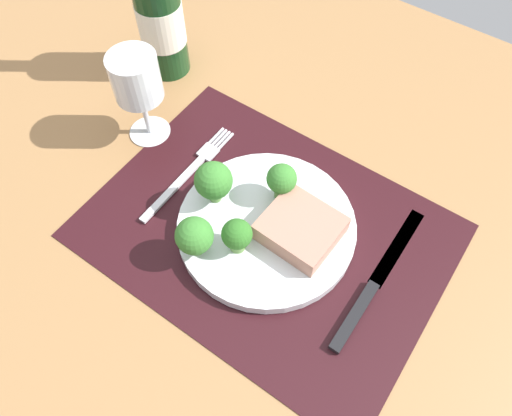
# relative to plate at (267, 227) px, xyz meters

# --- Properties ---
(ground_plane) EXTENTS (1.40, 1.10, 0.03)m
(ground_plane) POSITION_rel_plate_xyz_m (0.00, 0.00, -0.03)
(ground_plane) COLOR #996D42
(placemat) EXTENTS (0.46, 0.34, 0.00)m
(placemat) POSITION_rel_plate_xyz_m (0.00, 0.00, -0.01)
(placemat) COLOR black
(placemat) RESTS_ON ground_plane
(plate) EXTENTS (0.23, 0.23, 0.02)m
(plate) POSITION_rel_plate_xyz_m (0.00, 0.00, 0.00)
(plate) COLOR silver
(plate) RESTS_ON placemat
(steak) EXTENTS (0.10, 0.09, 0.03)m
(steak) POSITION_rel_plate_xyz_m (0.04, 0.01, 0.02)
(steak) COLOR tan
(steak) RESTS_ON plate
(broccoli_back_left) EXTENTS (0.04, 0.04, 0.06)m
(broccoli_back_left) POSITION_rel_plate_xyz_m (-0.01, 0.05, 0.04)
(broccoli_back_left) COLOR #5B8942
(broccoli_back_left) RESTS_ON plate
(broccoli_near_steak) EXTENTS (0.05, 0.05, 0.06)m
(broccoli_near_steak) POSITION_rel_plate_xyz_m (-0.05, -0.08, 0.04)
(broccoli_near_steak) COLOR #6B994C
(broccoli_near_steak) RESTS_ON plate
(broccoli_near_fork) EXTENTS (0.04, 0.04, 0.05)m
(broccoli_near_fork) POSITION_rel_plate_xyz_m (-0.01, -0.05, 0.04)
(broccoli_near_fork) COLOR #6B994C
(broccoli_near_fork) RESTS_ON plate
(broccoli_front_edge) EXTENTS (0.05, 0.05, 0.07)m
(broccoli_front_edge) POSITION_rel_plate_xyz_m (-0.08, -0.01, 0.05)
(broccoli_front_edge) COLOR #5B8942
(broccoli_front_edge) RESTS_ON plate
(fork) EXTENTS (0.02, 0.19, 0.01)m
(fork) POSITION_rel_plate_xyz_m (-0.14, 0.01, -0.01)
(fork) COLOR silver
(fork) RESTS_ON placemat
(knife) EXTENTS (0.02, 0.23, 0.01)m
(knife) POSITION_rel_plate_xyz_m (0.15, 0.01, -0.00)
(knife) COLOR black
(knife) RESTS_ON placemat
(wine_bottle) EXTENTS (0.07, 0.07, 0.29)m
(wine_bottle) POSITION_rel_plate_xyz_m (-0.31, 0.17, 0.09)
(wine_bottle) COLOR #143819
(wine_bottle) RESTS_ON ground_plane
(wine_glass) EXTENTS (0.07, 0.07, 0.14)m
(wine_glass) POSITION_rel_plate_xyz_m (-0.24, 0.04, 0.09)
(wine_glass) COLOR silver
(wine_glass) RESTS_ON ground_plane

